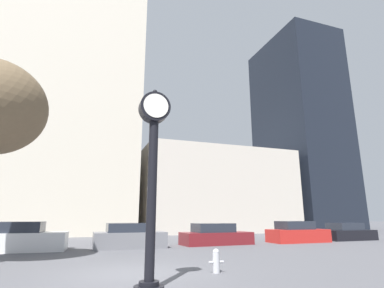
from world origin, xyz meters
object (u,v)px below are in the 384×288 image
at_px(street_clock, 153,167).
at_px(car_red, 297,233).
at_px(car_black, 347,233).
at_px(fire_hydrant_near, 216,260).
at_px(car_grey, 129,237).
at_px(car_maroon, 216,236).
at_px(car_white, 19,239).

bearing_deg(street_clock, car_red, 39.66).
distance_m(car_black, fire_hydrant_near, 16.95).
relative_size(street_clock, car_grey, 1.29).
height_order(car_red, fire_hydrant_near, car_red).
relative_size(car_red, car_black, 1.05).
height_order(car_maroon, car_red, car_red).
bearing_deg(car_red, car_white, 179.86).
bearing_deg(car_maroon, car_white, 177.79).
bearing_deg(car_black, street_clock, -148.37).
bearing_deg(car_maroon, car_grey, 179.73).
bearing_deg(car_black, car_white, -179.34).
relative_size(car_black, fire_hydrant_near, 5.51).
bearing_deg(fire_hydrant_near, car_red, 40.97).
height_order(car_grey, car_red, car_red).
relative_size(car_maroon, car_red, 1.10).
height_order(street_clock, car_maroon, street_clock).
xyz_separation_m(car_maroon, fire_hydrant_near, (-3.83, -8.67, -0.18)).
relative_size(car_red, fire_hydrant_near, 5.77).
distance_m(car_grey, car_maroon, 5.31).
xyz_separation_m(car_white, car_maroon, (10.65, 0.14, -0.07)).
height_order(street_clock, car_grey, street_clock).
xyz_separation_m(car_red, car_black, (4.75, 0.45, -0.07)).
relative_size(car_white, car_red, 1.08).
bearing_deg(fire_hydrant_near, car_maroon, 66.17).
height_order(car_white, car_maroon, car_white).
bearing_deg(car_red, fire_hydrant_near, -138.77).
bearing_deg(car_black, car_red, -174.82).
bearing_deg(car_red, car_grey, -179.77).
distance_m(street_clock, car_maroon, 12.24).
xyz_separation_m(car_grey, fire_hydrant_near, (1.47, -8.42, -0.21)).
bearing_deg(car_black, car_maroon, -179.19).
bearing_deg(fire_hydrant_near, car_black, 31.54).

